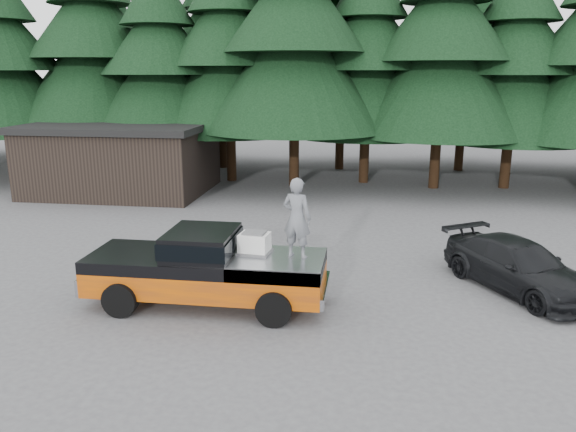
# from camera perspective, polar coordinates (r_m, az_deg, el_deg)

# --- Properties ---
(ground) EXTENTS (120.00, 120.00, 0.00)m
(ground) POSITION_cam_1_polar(r_m,az_deg,el_deg) (14.82, -3.03, -8.04)
(ground) COLOR #464648
(ground) RESTS_ON ground
(pickup_truck) EXTENTS (6.00, 2.04, 1.33)m
(pickup_truck) POSITION_cam_1_polar(r_m,az_deg,el_deg) (14.16, -8.23, -6.39)
(pickup_truck) COLOR #CD5200
(pickup_truck) RESTS_ON ground
(truck_cab) EXTENTS (1.66, 1.90, 0.59)m
(truck_cab) POSITION_cam_1_polar(r_m,az_deg,el_deg) (13.87, -8.77, -2.65)
(truck_cab) COLOR black
(truck_cab) RESTS_ON pickup_truck
(air_compressor) EXTENTS (0.76, 0.65, 0.48)m
(air_compressor) POSITION_cam_1_polar(r_m,az_deg,el_deg) (13.80, -3.42, -2.84)
(air_compressor) COLOR silver
(air_compressor) RESTS_ON pickup_truck
(man_on_bed) EXTENTS (0.81, 0.65, 1.95)m
(man_on_bed) POSITION_cam_1_polar(r_m,az_deg,el_deg) (13.30, 0.91, -0.19)
(man_on_bed) COLOR slate
(man_on_bed) RESTS_ON pickup_truck
(parked_car) EXTENTS (3.97, 4.86, 1.32)m
(parked_car) POSITION_cam_1_polar(r_m,az_deg,el_deg) (16.14, 22.37, -4.74)
(parked_car) COLOR black
(parked_car) RESTS_ON ground
(utility_building) EXTENTS (8.40, 6.40, 3.30)m
(utility_building) POSITION_cam_1_polar(r_m,az_deg,el_deg) (28.27, -16.45, 5.75)
(utility_building) COLOR black
(utility_building) RESTS_ON ground
(treeline) EXTENTS (60.15, 16.05, 17.50)m
(treeline) POSITION_cam_1_polar(r_m,az_deg,el_deg) (30.77, 4.12, 18.27)
(treeline) COLOR black
(treeline) RESTS_ON ground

